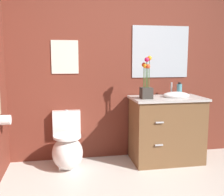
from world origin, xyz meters
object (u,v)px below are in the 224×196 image
at_px(soap_bottle, 179,90).
at_px(wall_mirror, 160,52).
at_px(toilet, 67,148).
at_px(toilet_paper_roll, 6,120).
at_px(vanity_cabinet, 167,128).
at_px(wall_poster, 65,57).
at_px(flower_vase, 146,84).

xyz_separation_m(soap_bottle, wall_mirror, (-0.21, 0.19, 0.51)).
bearing_deg(toilet, toilet_paper_roll, -163.78).
distance_m(vanity_cabinet, soap_bottle, 0.55).
distance_m(soap_bottle, wall_poster, 1.58).
xyz_separation_m(vanity_cabinet, soap_bottle, (0.21, 0.10, 0.50)).
xyz_separation_m(wall_poster, wall_mirror, (1.30, 0.00, 0.07)).
height_order(vanity_cabinet, wall_mirror, wall_mirror).
xyz_separation_m(vanity_cabinet, flower_vase, (-0.31, -0.07, 0.60)).
relative_size(toilet, wall_poster, 1.61).
bearing_deg(flower_vase, wall_mirror, 49.49).
distance_m(wall_mirror, toilet_paper_roll, 2.17).
bearing_deg(vanity_cabinet, soap_bottle, 26.69).
relative_size(flower_vase, wall_mirror, 0.66).
bearing_deg(soap_bottle, vanity_cabinet, -153.31).
relative_size(vanity_cabinet, flower_vase, 1.96).
height_order(vanity_cabinet, soap_bottle, soap_bottle).
distance_m(flower_vase, soap_bottle, 0.55).
distance_m(toilet, vanity_cabinet, 1.32).
height_order(toilet, soap_bottle, soap_bottle).
relative_size(toilet, vanity_cabinet, 0.66).
bearing_deg(soap_bottle, toilet_paper_roll, -172.84).
distance_m(flower_vase, toilet_paper_roll, 1.71).
distance_m(toilet, wall_mirror, 1.79).
xyz_separation_m(soap_bottle, toilet_paper_roll, (-2.18, -0.27, -0.26)).
bearing_deg(flower_vase, toilet_paper_roll, -176.47).
bearing_deg(vanity_cabinet, wall_poster, 167.26).
bearing_deg(soap_bottle, flower_vase, -161.70).
xyz_separation_m(vanity_cabinet, wall_poster, (-1.30, 0.29, 0.94)).
bearing_deg(toilet, wall_mirror, 11.65).
bearing_deg(wall_poster, flower_vase, -20.07).
height_order(toilet, flower_vase, flower_vase).
height_order(soap_bottle, wall_poster, wall_poster).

